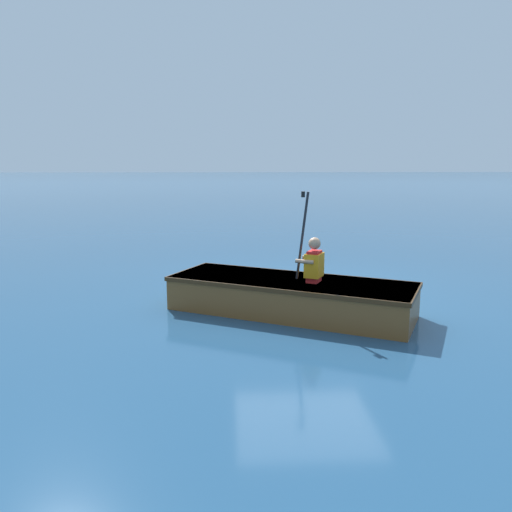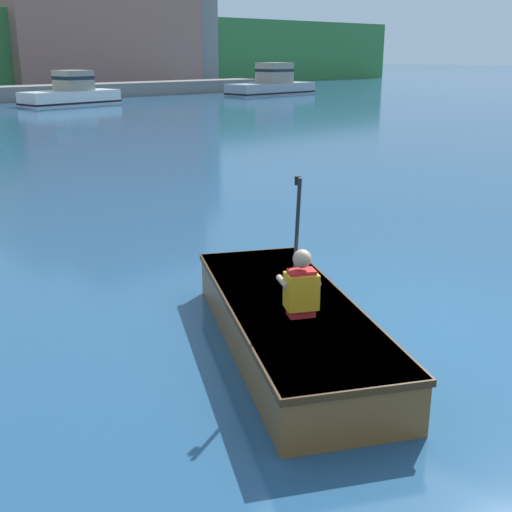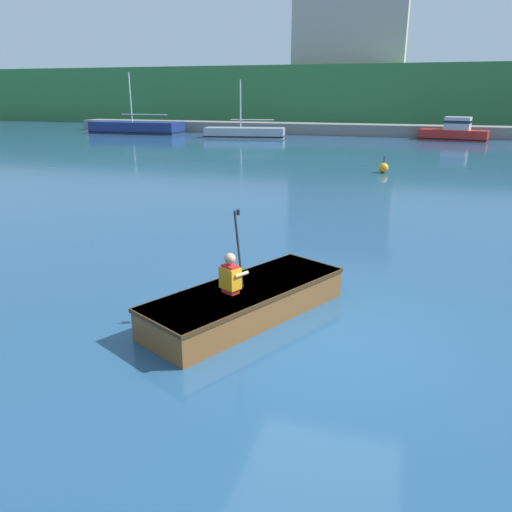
% 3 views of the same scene
% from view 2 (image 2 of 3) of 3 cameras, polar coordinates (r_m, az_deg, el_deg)
% --- Properties ---
extents(ground_plane, '(300.00, 300.00, 0.00)m').
position_cam_2_polar(ground_plane, '(7.13, 13.47, -6.11)').
color(ground_plane, navy).
extents(waterfront_tower_far, '(8.83, 10.04, 13.05)m').
position_cam_2_polar(waterfront_tower_far, '(66.05, -9.32, 20.57)').
color(waterfront_tower_far, gray).
rests_on(waterfront_tower_far, ground).
extents(moored_boat_dock_center_near, '(5.88, 2.80, 1.90)m').
position_cam_2_polar(moored_boat_dock_center_near, '(39.28, -16.09, 13.73)').
color(moored_boat_dock_center_near, white).
rests_on(moored_boat_dock_center_near, ground).
extents(moored_boat_dock_east_inner, '(7.26, 2.76, 2.19)m').
position_cam_2_polar(moored_boat_dock_east_inner, '(47.75, 1.45, 15.03)').
color(moored_boat_dock_east_inner, '#9EA3A8').
rests_on(moored_boat_dock_east_inner, ground).
extents(rowboat_foreground, '(2.68, 3.68, 0.50)m').
position_cam_2_polar(rowboat_foreground, '(6.38, 2.86, -5.77)').
color(rowboat_foreground, brown).
rests_on(rowboat_foreground, ground).
extents(person_paddler, '(0.44, 0.44, 1.27)m').
position_cam_2_polar(person_paddler, '(5.85, 4.03, -2.65)').
color(person_paddler, red).
rests_on(person_paddler, rowboat_foreground).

